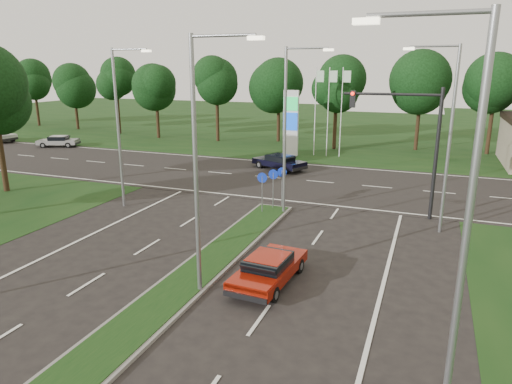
% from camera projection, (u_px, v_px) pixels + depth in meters
% --- Properties ---
extents(verge_far, '(160.00, 50.00, 0.02)m').
position_uv_depth(verge_far, '(367.00, 129.00, 61.06)').
color(verge_far, black).
rests_on(verge_far, ground).
extents(cross_road, '(160.00, 12.00, 0.02)m').
position_uv_depth(cross_road, '(307.00, 181.00, 33.17)').
color(cross_road, black).
rests_on(cross_road, ground).
extents(median_kerb, '(2.00, 26.00, 0.12)m').
position_uv_depth(median_kerb, '(150.00, 313.00, 15.15)').
color(median_kerb, slate).
rests_on(median_kerb, ground).
extents(streetlight_median_near, '(2.53, 0.22, 9.00)m').
position_uv_depth(streetlight_median_near, '(200.00, 156.00, 15.28)').
color(streetlight_median_near, gray).
rests_on(streetlight_median_near, ground).
extents(streetlight_median_far, '(2.53, 0.22, 9.00)m').
position_uv_depth(streetlight_median_far, '(289.00, 123.00, 24.28)').
color(streetlight_median_far, gray).
rests_on(streetlight_median_far, ground).
extents(streetlight_left_far, '(2.53, 0.22, 9.00)m').
position_uv_depth(streetlight_left_far, '(120.00, 120.00, 25.72)').
color(streetlight_left_far, gray).
rests_on(streetlight_left_far, ground).
extents(streetlight_right_far, '(2.53, 0.22, 9.00)m').
position_uv_depth(streetlight_right_far, '(446.00, 130.00, 21.57)').
color(streetlight_right_far, gray).
rests_on(streetlight_right_far, ground).
extents(streetlight_right_near, '(2.53, 0.22, 9.00)m').
position_uv_depth(streetlight_right_near, '(457.00, 218.00, 8.97)').
color(streetlight_right_near, gray).
rests_on(streetlight_right_near, ground).
extents(traffic_signal, '(5.10, 0.42, 7.00)m').
position_uv_depth(traffic_signal, '(412.00, 132.00, 24.04)').
color(traffic_signal, black).
rests_on(traffic_signal, ground).
extents(median_signs, '(1.16, 1.76, 2.38)m').
position_uv_depth(median_signs, '(273.00, 181.00, 25.88)').
color(median_signs, gray).
rests_on(median_signs, ground).
extents(gas_pylon, '(5.80, 1.26, 8.00)m').
position_uv_depth(gas_pylon, '(293.00, 121.00, 41.78)').
color(gas_pylon, silver).
rests_on(gas_pylon, ground).
extents(treeline_far, '(6.00, 6.00, 9.90)m').
position_uv_depth(treeline_far, '(351.00, 79.00, 45.67)').
color(treeline_far, black).
rests_on(treeline_far, ground).
extents(red_sedan, '(1.95, 4.22, 1.13)m').
position_uv_depth(red_sedan, '(269.00, 268.00, 17.27)').
color(red_sedan, maroon).
rests_on(red_sedan, ground).
extents(navy_sedan, '(4.77, 3.48, 1.21)m').
position_uv_depth(navy_sedan, '(279.00, 162.00, 36.62)').
color(navy_sedan, black).
rests_on(navy_sedan, ground).
extents(far_car_a, '(4.32, 3.09, 1.14)m').
position_uv_depth(far_car_a, '(58.00, 141.00, 47.20)').
color(far_car_a, gray).
rests_on(far_car_a, ground).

